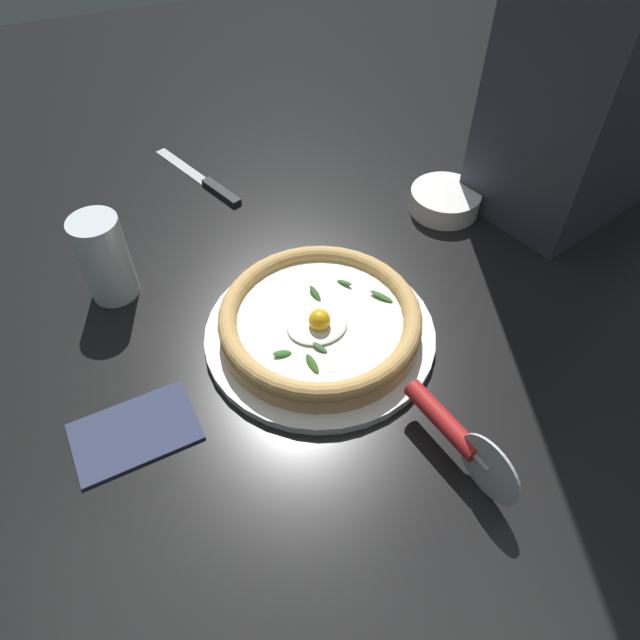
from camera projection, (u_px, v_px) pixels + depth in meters
name	position (u px, v px, depth m)	size (l,w,h in m)	color
ground_plane	(319.00, 328.00, 0.81)	(2.40, 2.40, 0.03)	black
pizza_plate	(320.00, 333.00, 0.77)	(0.30, 0.30, 0.01)	white
pizza	(320.00, 320.00, 0.75)	(0.26, 0.26, 0.05)	tan
side_bowl	(445.00, 201.00, 0.95)	(0.11, 0.11, 0.04)	white
pizza_cutter	(455.00, 433.00, 0.63)	(0.05, 0.16, 0.08)	silver
table_knife	(209.00, 183.00, 1.00)	(0.11, 0.22, 0.01)	silver
drinking_glass	(106.00, 264.00, 0.79)	(0.07, 0.07, 0.13)	silver
folded_napkin	(134.00, 431.00, 0.67)	(0.14, 0.09, 0.01)	#353B5A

